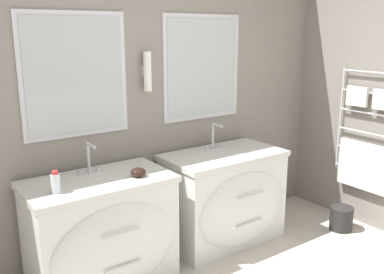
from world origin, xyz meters
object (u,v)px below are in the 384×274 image
at_px(vanity_left, 103,233).
at_px(waste_bin, 341,218).
at_px(vanity_right, 226,198).
at_px(amenity_bowl, 138,172).
at_px(toiletry_bottle, 56,183).

relative_size(vanity_left, waste_bin, 4.68).
xyz_separation_m(vanity_right, waste_bin, (1.04, -0.46, -0.29)).
height_order(vanity_right, amenity_bowl, amenity_bowl).
distance_m(vanity_right, waste_bin, 1.17).
height_order(toiletry_bottle, amenity_bowl, toiletry_bottle).
xyz_separation_m(toiletry_bottle, waste_bin, (2.52, -0.40, -0.76)).
bearing_deg(vanity_left, waste_bin, -11.94).
relative_size(toiletry_bottle, amenity_bowl, 1.37).
bearing_deg(waste_bin, toiletry_bottle, 170.89).
height_order(vanity_left, amenity_bowl, amenity_bowl).
bearing_deg(vanity_left, amenity_bowl, -17.39).
distance_m(vanity_left, vanity_right, 1.15).
bearing_deg(waste_bin, amenity_bowl, 168.82).
height_order(vanity_left, vanity_right, same).
relative_size(vanity_left, amenity_bowl, 9.46).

